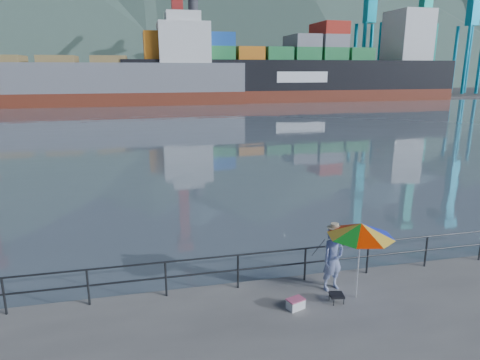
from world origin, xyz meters
name	(u,v)px	position (x,y,z in m)	size (l,w,h in m)	color
harbor_water	(150,89)	(0.00, 130.00, 0.00)	(500.00, 280.00, 0.00)	slate
far_dock	(198,95)	(10.00, 93.00, 0.00)	(200.00, 40.00, 0.40)	#514F4C
guardrail	(272,267)	(0.00, 1.70, 0.52)	(22.00, 0.06, 1.03)	#2D3033
mountains	(224,6)	(38.82, 207.75, 35.55)	(600.00, 332.80, 80.00)	#385147
port_cranes	(298,21)	(31.00, 84.00, 16.00)	(116.00, 28.00, 38.40)	red
container_stacks	(291,80)	(33.17, 93.70, 3.33)	(58.00, 8.40, 7.80)	yellow
fisherman	(333,259)	(1.55, 1.06, 0.90)	(0.66, 0.43, 1.80)	navy
beach_umbrella	(361,230)	(1.99, 0.45, 1.96)	(2.05, 2.05, 2.14)	white
folding_stool	(336,298)	(1.37, 0.35, 0.13)	(0.42, 0.42, 0.24)	black
cooler_bag	(296,304)	(0.21, 0.30, 0.12)	(0.42, 0.28, 0.25)	silver
fishing_rod	(316,276)	(1.44, 1.85, 0.00)	(0.02, 0.02, 2.35)	black
bulk_carrier	(91,80)	(-11.61, 72.33, 4.04)	(57.52, 9.96, 14.50)	maroon
container_ship	(301,70)	(28.22, 74.12, 5.79)	(65.64, 10.94, 18.10)	maroon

